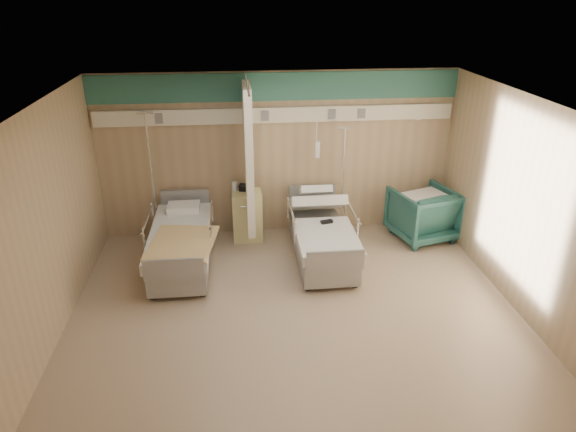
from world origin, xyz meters
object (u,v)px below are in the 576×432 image
Objects in this scene: iv_stand_left at (157,217)px; bedside_cabinet at (247,216)px; bed_left at (182,249)px; iv_stand_right at (341,212)px; bed_right at (322,242)px; visitor_armchair at (423,214)px.

bedside_cabinet is at bearing -0.66° from iv_stand_left.
bedside_cabinet is (1.05, 0.90, 0.11)m from bed_left.
bed_right is at bearing -117.63° from iv_stand_right.
visitor_armchair is 4.54m from iv_stand_left.
iv_stand_right is at bearing 1.92° from bedside_cabinet.
bed_left is at bearing -6.45° from visitor_armchair.
bed_right is 1.08m from iv_stand_right.
bed_right is 0.96× the size of iv_stand_left.
iv_stand_left is at bearing -179.32° from iv_stand_right.
visitor_armchair reaches higher than bed_right.
bed_left is (-2.20, 0.00, 0.00)m from bed_right.
iv_stand_right is (1.65, 0.06, -0.03)m from bedside_cabinet.
iv_stand_left reaches higher than bed_left.
bed_left is at bearing -139.40° from bedside_cabinet.
bed_left is 0.96× the size of iv_stand_left.
bedside_cabinet is at bearing -20.59° from visitor_armchair.
iv_stand_left is at bearing 179.34° from bedside_cabinet.
bed_right is at bearing -38.05° from bedside_cabinet.
bed_right is 1.00× the size of bed_left.
iv_stand_left reaches higher than bedside_cabinet.
iv_stand_right is (2.70, 0.96, 0.08)m from bed_left.
bedside_cabinet is 0.38× the size of iv_stand_left.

